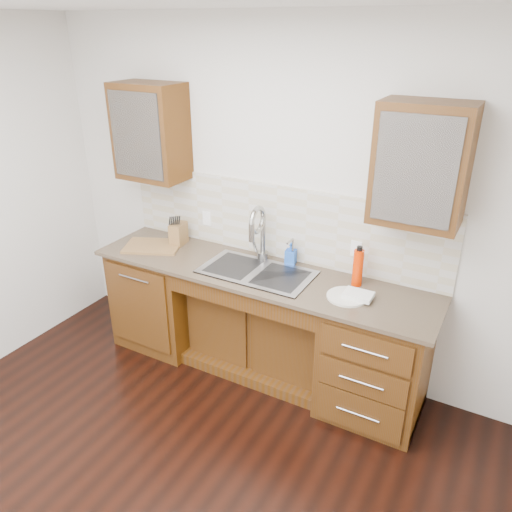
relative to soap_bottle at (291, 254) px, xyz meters
The scene contains 24 objects.
ground 1.97m from the soap_bottle, 95.48° to the right, with size 4.00×3.50×0.10m, color black.
wall_back 0.41m from the soap_bottle, 139.65° to the left, with size 4.00×0.10×2.70m, color silver.
base_cabinet_left 1.26m from the soap_bottle, 168.56° to the right, with size 0.70×0.62×0.88m, color #593014.
base_cabinet_center 0.68m from the soap_bottle, 139.88° to the right, with size 1.20×0.44×0.70m, color #593014.
base_cabinet_right 0.99m from the soap_bottle, 15.85° to the right, with size 0.70×0.62×0.88m, color #593014.
countertop 0.31m from the soap_bottle, 123.67° to the right, with size 2.70×0.65×0.03m, color #84705B.
backsplash 0.27m from the soap_bottle, 154.96° to the left, with size 2.70×0.02×0.59m, color beige.
sink 0.35m from the soap_bottle, 122.09° to the right, with size 0.84×0.46×0.19m, color #9E9EA5.
faucet 0.26m from the soap_bottle, behind, with size 0.04×0.04×0.40m, color #999993.
filter_tap 0.04m from the soap_bottle, 35.25° to the right, with size 0.02×0.02×0.24m, color #999993.
upper_cabinet_left 1.47m from the soap_bottle, behind, with size 0.55×0.34×0.75m, color #593014.
upper_cabinet_right 1.22m from the soap_bottle, ahead, with size 0.55×0.34×0.75m, color #593014.
outlet_left 0.82m from the soap_bottle, behind, with size 0.08×0.01×0.12m, color white.
outlet_right 0.51m from the soap_bottle, ahead, with size 0.08×0.01×0.12m, color white.
soap_bottle is the anchor object (origin of this frame).
water_bottle 0.57m from the soap_bottle, ahead, with size 0.07×0.07×0.27m, color red.
plate 0.64m from the soap_bottle, 27.33° to the right, with size 0.28×0.28×0.02m, color beige.
dish_towel 0.69m from the soap_bottle, 23.21° to the right, with size 0.19×0.14×0.03m, color white.
knife_block 1.00m from the soap_bottle, behind, with size 0.10×0.17×0.18m, color olive.
cutting_board 1.18m from the soap_bottle, 166.87° to the right, with size 0.45×0.31×0.02m, color olive.
cup_left_a 1.55m from the soap_bottle, behind, with size 0.11×0.11×0.09m, color white.
cup_left_b 1.39m from the soap_bottle, behind, with size 0.09×0.09×0.09m, color white.
cup_right_a 1.12m from the soap_bottle, ahead, with size 0.13×0.13×0.10m, color white.
cup_right_b 1.27m from the soap_bottle, ahead, with size 0.10×0.10×0.10m, color white.
Camera 1 is at (1.60, -1.51, 2.60)m, focal length 35.00 mm.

